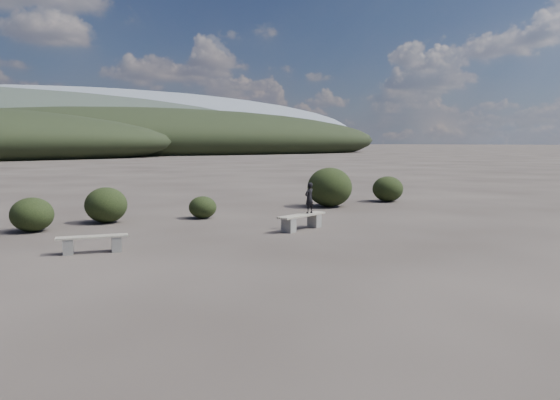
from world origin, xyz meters
TOP-DOWN VIEW (x-y plane):
  - ground at (0.00, 0.00)m, footprint 1200.00×1200.00m
  - bench_left at (-4.62, 4.76)m, footprint 1.62×0.69m
  - bench_right at (1.37, 4.95)m, footprint 1.86×0.92m
  - seated_person at (1.71, 5.05)m, footprint 0.38×0.30m
  - shrub_a at (-5.34, 8.80)m, footprint 1.20×1.20m
  - shrub_b at (-3.08, 9.46)m, footprint 1.32×1.32m
  - shrub_c at (-0.07, 8.75)m, footprint 0.93×0.93m
  - shrub_d at (5.60, 9.15)m, footprint 1.78×1.78m
  - shrub_e at (8.88, 9.32)m, footprint 1.31×1.31m

SIDE VIEW (x-z plane):
  - ground at x=0.00m, z-range 0.00..0.00m
  - bench_left at x=-4.62m, z-range 0.04..0.44m
  - bench_right at x=1.37m, z-range 0.05..0.51m
  - shrub_c at x=-0.07m, z-range 0.00..0.75m
  - shrub_a at x=-5.34m, z-range 0.00..0.98m
  - shrub_e at x=8.88m, z-range 0.00..1.09m
  - shrub_b at x=-3.08m, z-range 0.00..1.13m
  - shrub_d at x=5.60m, z-range 0.00..1.56m
  - seated_person at x=1.71m, z-range 0.46..1.37m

